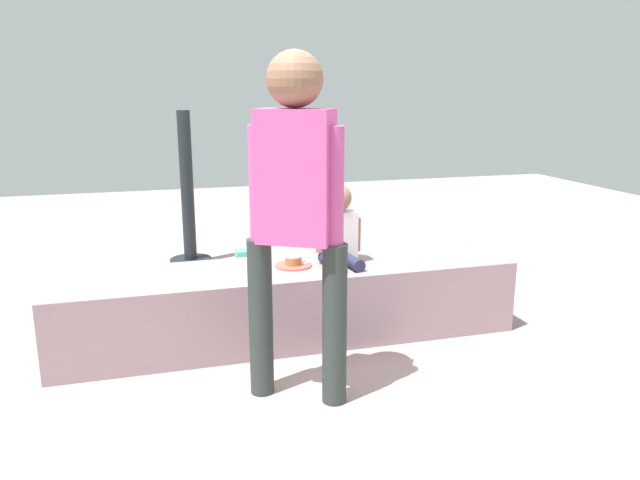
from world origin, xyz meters
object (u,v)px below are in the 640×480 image
(cake_plate, at_px, (293,263))
(water_bottle_near_gift, at_px, (315,295))
(handbag_black_leather, at_px, (165,294))
(gift_bag, at_px, (252,268))
(party_cup_red, at_px, (246,294))
(child_seated, at_px, (339,230))
(adult_standing, at_px, (296,199))
(water_bottle_far_side, at_px, (98,291))

(cake_plate, height_order, water_bottle_near_gift, cake_plate)
(handbag_black_leather, bearing_deg, gift_bag, 27.92)
(party_cup_red, height_order, handbag_black_leather, handbag_black_leather)
(child_seated, distance_m, handbag_black_leather, 1.34)
(adult_standing, bearing_deg, gift_bag, 87.42)
(adult_standing, xyz_separation_m, handbag_black_leather, (-0.59, 1.40, -0.87))
(gift_bag, xyz_separation_m, handbag_black_leather, (-0.67, -0.35, -0.03))
(water_bottle_near_gift, bearing_deg, water_bottle_far_side, 162.11)
(water_bottle_near_gift, bearing_deg, child_seated, -86.85)
(child_seated, relative_size, gift_bag, 1.37)
(adult_standing, relative_size, gift_bag, 4.68)
(cake_plate, xyz_separation_m, gift_bag, (-0.09, 0.99, -0.31))
(water_bottle_far_side, height_order, party_cup_red, water_bottle_far_side)
(gift_bag, height_order, handbag_black_leather, gift_bag)
(adult_standing, bearing_deg, cake_plate, 77.69)
(child_seated, distance_m, water_bottle_far_side, 1.83)
(gift_bag, relative_size, water_bottle_far_side, 1.52)
(adult_standing, bearing_deg, child_seated, 58.94)
(child_seated, height_order, cake_plate, child_seated)
(gift_bag, relative_size, handbag_black_leather, 1.02)
(party_cup_red, distance_m, handbag_black_leather, 0.58)
(water_bottle_near_gift, distance_m, party_cup_red, 0.52)
(party_cup_red, bearing_deg, adult_standing, -89.25)
(gift_bag, bearing_deg, water_bottle_near_gift, -58.17)
(adult_standing, height_order, handbag_black_leather, adult_standing)
(adult_standing, xyz_separation_m, party_cup_red, (-0.02, 1.48, -0.95))
(party_cup_red, bearing_deg, gift_bag, 70.33)
(child_seated, height_order, water_bottle_near_gift, child_seated)
(cake_plate, relative_size, gift_bag, 0.63)
(cake_plate, relative_size, water_bottle_far_side, 0.97)
(water_bottle_near_gift, height_order, water_bottle_far_side, water_bottle_far_side)
(party_cup_red, relative_size, handbag_black_leather, 0.30)
(gift_bag, height_order, water_bottle_near_gift, gift_bag)
(handbag_black_leather, bearing_deg, cake_plate, -40.37)
(water_bottle_far_side, relative_size, handbag_black_leather, 0.67)
(water_bottle_near_gift, bearing_deg, gift_bag, 121.83)
(cake_plate, relative_size, party_cup_red, 2.15)
(adult_standing, xyz_separation_m, water_bottle_near_gift, (0.42, 1.20, -0.91))
(water_bottle_far_side, distance_m, handbag_black_leather, 0.52)
(water_bottle_far_side, bearing_deg, water_bottle_near_gift, -17.89)
(gift_bag, relative_size, party_cup_red, 3.39)
(adult_standing, distance_m, water_bottle_near_gift, 1.56)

